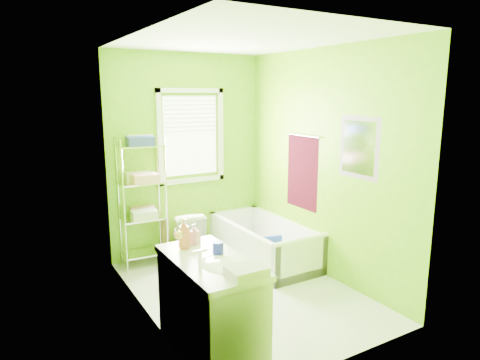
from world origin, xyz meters
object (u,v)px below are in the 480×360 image
bathtub (264,247)px  vanity (211,302)px  wire_shelf_unit (143,187)px  toilet (187,236)px

bathtub → vanity: bearing=-135.8°
bathtub → wire_shelf_unit: bearing=154.3°
toilet → vanity: size_ratio=0.62×
vanity → wire_shelf_unit: wire_shelf_unit is taller
bathtub → toilet: 1.00m
bathtub → toilet: (-0.86, 0.47, 0.17)m
bathtub → vanity: (-1.47, -1.43, 0.26)m
wire_shelf_unit → vanity: bearing=-93.5°
bathtub → vanity: 2.07m
toilet → wire_shelf_unit: (-0.48, 0.18, 0.65)m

